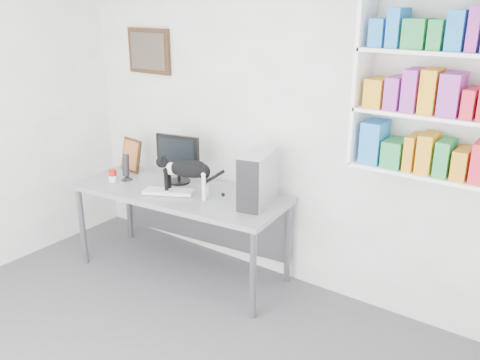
{
  "coord_description": "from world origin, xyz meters",
  "views": [
    {
      "loc": [
        2.29,
        -1.54,
        2.36
      ],
      "look_at": [
        0.08,
        1.53,
        1.02
      ],
      "focal_mm": 38.0,
      "sensor_mm": 36.0,
      "label": 1
    }
  ],
  "objects_px": {
    "bookshelf": "(436,84)",
    "desk": "(181,232)",
    "leaning_print": "(131,154)",
    "soup_can": "(113,176)",
    "monitor": "(178,159)",
    "pc_tower": "(258,179)",
    "cat": "(188,178)",
    "speaker": "(126,167)",
    "keyboard": "(169,191)"
  },
  "relations": [
    {
      "from": "bookshelf",
      "to": "desk",
      "type": "distance_m",
      "value": 2.45
    },
    {
      "from": "bookshelf",
      "to": "leaning_print",
      "type": "xyz_separation_m",
      "value": [
        -2.7,
        -0.2,
        -0.89
      ]
    },
    {
      "from": "bookshelf",
      "to": "desk",
      "type": "bearing_deg",
      "value": -169.83
    },
    {
      "from": "soup_can",
      "to": "leaning_print",
      "type": "bearing_deg",
      "value": 106.33
    },
    {
      "from": "desk",
      "to": "bookshelf",
      "type": "bearing_deg",
      "value": 4.14
    },
    {
      "from": "monitor",
      "to": "leaning_print",
      "type": "bearing_deg",
      "value": 169.21
    },
    {
      "from": "pc_tower",
      "to": "cat",
      "type": "height_order",
      "value": "pc_tower"
    },
    {
      "from": "pc_tower",
      "to": "leaning_print",
      "type": "height_order",
      "value": "pc_tower"
    },
    {
      "from": "speaker",
      "to": "cat",
      "type": "relative_size",
      "value": 0.47
    },
    {
      "from": "monitor",
      "to": "pc_tower",
      "type": "bearing_deg",
      "value": -12.94
    },
    {
      "from": "monitor",
      "to": "cat",
      "type": "height_order",
      "value": "monitor"
    },
    {
      "from": "bookshelf",
      "to": "monitor",
      "type": "xyz_separation_m",
      "value": [
        -2.09,
        -0.19,
        -0.83
      ]
    },
    {
      "from": "cat",
      "to": "monitor",
      "type": "bearing_deg",
      "value": 123.36
    },
    {
      "from": "desk",
      "to": "speaker",
      "type": "xyz_separation_m",
      "value": [
        -0.58,
        -0.07,
        0.52
      ]
    },
    {
      "from": "bookshelf",
      "to": "desk",
      "type": "xyz_separation_m",
      "value": [
        -1.94,
        -0.35,
        -1.45
      ]
    },
    {
      "from": "bookshelf",
      "to": "soup_can",
      "type": "bearing_deg",
      "value": -168.66
    },
    {
      "from": "pc_tower",
      "to": "speaker",
      "type": "relative_size",
      "value": 1.74
    },
    {
      "from": "leaning_print",
      "to": "soup_can",
      "type": "height_order",
      "value": "leaning_print"
    },
    {
      "from": "soup_can",
      "to": "cat",
      "type": "height_order",
      "value": "cat"
    },
    {
      "from": "monitor",
      "to": "speaker",
      "type": "relative_size",
      "value": 1.78
    },
    {
      "from": "pc_tower",
      "to": "monitor",
      "type": "bearing_deg",
      "value": 165.58
    },
    {
      "from": "bookshelf",
      "to": "monitor",
      "type": "height_order",
      "value": "bookshelf"
    },
    {
      "from": "desk",
      "to": "soup_can",
      "type": "height_order",
      "value": "soup_can"
    },
    {
      "from": "speaker",
      "to": "leaning_print",
      "type": "height_order",
      "value": "leaning_print"
    },
    {
      "from": "monitor",
      "to": "speaker",
      "type": "distance_m",
      "value": 0.5
    },
    {
      "from": "pc_tower",
      "to": "soup_can",
      "type": "bearing_deg",
      "value": 179.71
    },
    {
      "from": "monitor",
      "to": "cat",
      "type": "xyz_separation_m",
      "value": [
        0.31,
        -0.23,
        -0.06
      ]
    },
    {
      "from": "keyboard",
      "to": "soup_can",
      "type": "xyz_separation_m",
      "value": [
        -0.62,
        -0.07,
        0.04
      ]
    },
    {
      "from": "speaker",
      "to": "leaning_print",
      "type": "bearing_deg",
      "value": 106.67
    },
    {
      "from": "desk",
      "to": "keyboard",
      "type": "xyz_separation_m",
      "value": [
        -0.03,
        -0.1,
        0.41
      ]
    },
    {
      "from": "pc_tower",
      "to": "soup_can",
      "type": "height_order",
      "value": "pc_tower"
    },
    {
      "from": "keyboard",
      "to": "soup_can",
      "type": "height_order",
      "value": "soup_can"
    },
    {
      "from": "leaning_print",
      "to": "soup_can",
      "type": "relative_size",
      "value": 3.01
    },
    {
      "from": "bookshelf",
      "to": "cat",
      "type": "distance_m",
      "value": 2.04
    },
    {
      "from": "desk",
      "to": "leaning_print",
      "type": "relative_size",
      "value": 5.87
    },
    {
      "from": "monitor",
      "to": "speaker",
      "type": "xyz_separation_m",
      "value": [
        -0.43,
        -0.23,
        -0.1
      ]
    },
    {
      "from": "speaker",
      "to": "soup_can",
      "type": "bearing_deg",
      "value": -147.77
    },
    {
      "from": "desk",
      "to": "leaning_print",
      "type": "bearing_deg",
      "value": 162.54
    },
    {
      "from": "speaker",
      "to": "soup_can",
      "type": "xyz_separation_m",
      "value": [
        -0.08,
        -0.1,
        -0.07
      ]
    },
    {
      "from": "bookshelf",
      "to": "speaker",
      "type": "distance_m",
      "value": 2.72
    },
    {
      "from": "desk",
      "to": "keyboard",
      "type": "bearing_deg",
      "value": -114.26
    },
    {
      "from": "soup_can",
      "to": "bookshelf",
      "type": "bearing_deg",
      "value": 11.34
    },
    {
      "from": "leaning_print",
      "to": "keyboard",
      "type": "bearing_deg",
      "value": -11.63
    },
    {
      "from": "desk",
      "to": "monitor",
      "type": "relative_size",
      "value": 4.24
    },
    {
      "from": "cat",
      "to": "leaning_print",
      "type": "bearing_deg",
      "value": 146.31
    },
    {
      "from": "monitor",
      "to": "soup_can",
      "type": "bearing_deg",
      "value": -158.42
    },
    {
      "from": "keyboard",
      "to": "desk",
      "type": "bearing_deg",
      "value": 44.23
    },
    {
      "from": "bookshelf",
      "to": "keyboard",
      "type": "distance_m",
      "value": 2.28
    },
    {
      "from": "speaker",
      "to": "keyboard",
      "type": "bearing_deg",
      "value": -23.15
    },
    {
      "from": "bookshelf",
      "to": "pc_tower",
      "type": "bearing_deg",
      "value": -170.23
    }
  ]
}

